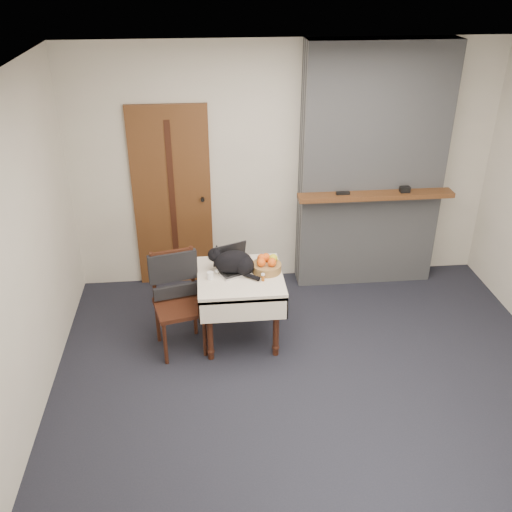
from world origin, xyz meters
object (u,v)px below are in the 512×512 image
(cat, at_px, (234,262))
(fruit_basket, at_px, (267,265))
(chair, at_px, (176,287))
(laptop, at_px, (234,264))
(pill_bottle, at_px, (263,277))
(side_table, at_px, (240,285))
(door, at_px, (172,199))
(cream_jar, at_px, (210,276))

(cat, height_order, fruit_basket, cat)
(fruit_basket, bearing_deg, chair, -175.58)
(laptop, xyz_separation_m, chair, (-0.54, -0.12, -0.15))
(fruit_basket, bearing_deg, pill_bottle, -107.19)
(fruit_basket, distance_m, chair, 0.86)
(side_table, distance_m, cat, 0.23)
(chair, bearing_deg, door, 78.35)
(side_table, distance_m, cream_jar, 0.31)
(cream_jar, xyz_separation_m, fruit_basket, (0.52, 0.09, 0.03))
(pill_bottle, xyz_separation_m, chair, (-0.79, 0.11, -0.12))
(cream_jar, distance_m, chair, 0.34)
(door, relative_size, cream_jar, 29.27)
(laptop, xyz_separation_m, cat, (0.00, -0.06, 0.05))
(side_table, xyz_separation_m, cat, (-0.05, 0.05, 0.22))
(laptop, bearing_deg, cat, -111.57)
(side_table, bearing_deg, cream_jar, -170.44)
(laptop, distance_m, fruit_basket, 0.31)
(pill_bottle, relative_size, fruit_basket, 0.26)
(door, bearing_deg, chair, -88.10)
(chair, bearing_deg, side_table, -11.89)
(door, xyz_separation_m, cream_jar, (0.36, -1.21, -0.27))
(chair, bearing_deg, cream_jar, -18.75)
(door, relative_size, cat, 4.18)
(laptop, distance_m, chair, 0.57)
(side_table, distance_m, laptop, 0.21)
(cream_jar, distance_m, pill_bottle, 0.48)
(laptop, bearing_deg, chair, 170.37)
(pill_bottle, height_order, fruit_basket, fruit_basket)
(cat, height_order, chair, chair)
(side_table, distance_m, chair, 0.59)
(pill_bottle, bearing_deg, fruit_basket, 72.81)
(door, xyz_separation_m, side_table, (0.63, -1.17, -0.41))
(cream_jar, xyz_separation_m, chair, (-0.32, 0.03, -0.12))
(door, relative_size, side_table, 2.56)
(cream_jar, height_order, chair, chair)
(cream_jar, bearing_deg, door, 106.42)
(side_table, height_order, fruit_basket, fruit_basket)
(cat, distance_m, fruit_basket, 0.30)
(door, height_order, pill_bottle, door)
(side_table, relative_size, laptop, 1.93)
(chair, bearing_deg, laptop, -0.64)
(cat, relative_size, fruit_basket, 1.76)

